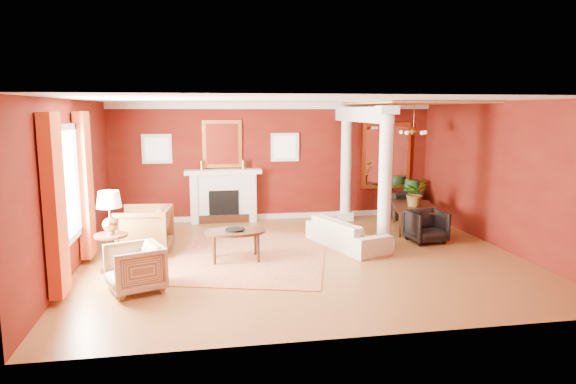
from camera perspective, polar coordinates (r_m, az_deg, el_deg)
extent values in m
plane|color=brown|center=(9.70, 1.62, -7.18)|extent=(8.00, 8.00, 0.00)
cube|color=#5C1A0C|center=(12.82, -1.48, 3.43)|extent=(8.00, 0.04, 2.90)
cube|color=#5C1A0C|center=(6.06, 8.29, -3.12)|extent=(8.00, 0.04, 2.90)
cube|color=#5C1A0C|center=(9.46, -22.83, 0.66)|extent=(0.04, 7.00, 2.90)
cube|color=#5C1A0C|center=(10.92, 22.69, 1.72)|extent=(0.04, 7.00, 2.90)
cube|color=white|center=(9.31, 1.70, 10.21)|extent=(8.00, 7.00, 0.04)
cube|color=silver|center=(12.65, -7.18, -0.60)|extent=(1.60, 0.34, 1.20)
cube|color=black|center=(12.50, -7.13, -1.42)|extent=(0.72, 0.03, 0.70)
cube|color=black|center=(12.57, -7.10, -2.98)|extent=(1.20, 0.05, 0.20)
cube|color=silver|center=(12.52, -7.23, 2.25)|extent=(1.85, 0.42, 0.10)
cube|color=silver|center=(12.61, -10.35, -0.71)|extent=(0.16, 0.40, 1.20)
cube|color=silver|center=(12.67, -4.01, -0.54)|extent=(0.16, 0.40, 1.20)
cube|color=gold|center=(12.62, -7.33, 5.32)|extent=(0.95, 0.06, 1.15)
cube|color=white|center=(12.59, -7.32, 5.31)|extent=(0.78, 0.02, 0.98)
cube|color=silver|center=(12.67, -14.37, 4.67)|extent=(0.70, 0.06, 0.70)
cube|color=white|center=(12.63, -14.38, 4.66)|extent=(0.54, 0.02, 0.54)
cube|color=silver|center=(12.80, -0.35, 5.00)|extent=(0.70, 0.06, 0.70)
cube|color=white|center=(12.77, -0.33, 4.99)|extent=(0.54, 0.02, 0.54)
cube|color=white|center=(8.86, -23.62, 0.74)|extent=(0.03, 1.30, 1.70)
cube|color=silver|center=(8.18, -24.53, 0.04)|extent=(0.08, 0.10, 1.90)
cube|color=silver|center=(9.53, -22.44, 1.36)|extent=(0.08, 0.10, 1.90)
cube|color=#BD4120|center=(7.90, -24.50, -1.36)|extent=(0.18, 0.55, 2.60)
cube|color=#BD4120|center=(9.82, -21.62, 0.74)|extent=(0.18, 0.55, 2.60)
cube|color=silver|center=(10.41, 10.54, -5.62)|extent=(0.34, 0.34, 0.20)
cylinder|color=silver|center=(10.16, 10.76, 1.76)|extent=(0.26, 0.26, 2.50)
cube|color=silver|center=(10.08, 10.97, 8.94)|extent=(0.36, 0.36, 0.16)
cube|color=silver|center=(12.91, 6.37, -2.65)|extent=(0.34, 0.34, 0.20)
cylinder|color=silver|center=(12.70, 6.48, 3.32)|extent=(0.26, 0.26, 2.50)
cube|color=silver|center=(12.64, 6.58, 9.06)|extent=(0.36, 0.36, 0.16)
cube|color=silver|center=(11.59, 8.13, 8.53)|extent=(0.30, 3.20, 0.32)
cube|color=#CE863C|center=(11.85, 13.75, 9.58)|extent=(2.30, 3.40, 0.04)
cube|color=gold|center=(13.51, 10.84, 3.99)|extent=(1.30, 0.06, 1.70)
cube|color=white|center=(13.48, 10.89, 3.98)|extent=(1.10, 0.02, 1.50)
cylinder|color=#AA7135|center=(11.92, 13.82, 8.16)|extent=(0.02, 0.02, 0.65)
sphere|color=#AA7135|center=(11.93, 13.76, 6.60)|extent=(0.20, 0.20, 0.20)
sphere|color=silver|center=(12.04, 14.99, 6.43)|extent=(0.09, 0.09, 0.09)
sphere|color=silver|center=(12.21, 13.63, 6.51)|extent=(0.09, 0.09, 0.09)
sphere|color=silver|center=(11.99, 12.45, 6.51)|extent=(0.09, 0.09, 0.09)
sphere|color=silver|center=(11.69, 13.06, 6.43)|extent=(0.09, 0.09, 0.09)
sphere|color=silver|center=(11.72, 14.67, 6.38)|extent=(0.09, 0.09, 0.09)
cube|color=silver|center=(12.72, -1.47, 9.57)|extent=(8.00, 0.08, 0.16)
cube|color=silver|center=(13.00, -1.42, -2.69)|extent=(8.00, 0.08, 0.12)
cube|color=maroon|center=(9.78, -4.12, -7.02)|extent=(3.63, 4.26, 0.01)
imported|color=beige|center=(10.34, 6.56, -4.04)|extent=(1.18, 2.02, 0.76)
imported|color=black|center=(10.24, -15.69, -3.80)|extent=(0.99, 1.05, 0.99)
imported|color=tan|center=(8.16, -16.66, -7.86)|extent=(0.95, 0.98, 0.79)
cylinder|color=black|center=(9.39, -5.88, -4.41)|extent=(1.11, 1.11, 0.05)
cylinder|color=black|center=(9.21, -8.17, -6.55)|extent=(0.05, 0.05, 0.50)
cylinder|color=black|center=(9.26, -3.32, -6.38)|extent=(0.05, 0.05, 0.50)
cylinder|color=black|center=(9.68, -8.26, -5.77)|extent=(0.05, 0.05, 0.50)
cylinder|color=black|center=(9.73, -3.65, -5.61)|extent=(0.05, 0.05, 0.50)
imported|color=black|center=(9.37, -5.77, -3.59)|extent=(0.16, 0.05, 0.22)
cylinder|color=black|center=(9.34, -18.88, -8.20)|extent=(0.41, 0.41, 0.04)
cylinder|color=black|center=(9.26, -18.97, -6.46)|extent=(0.10, 0.10, 0.63)
cylinder|color=black|center=(9.19, -19.07, -4.57)|extent=(0.55, 0.55, 0.04)
sphere|color=#AA7135|center=(9.15, -19.13, -3.45)|extent=(0.26, 0.26, 0.26)
cylinder|color=#AA7135|center=(9.11, -19.20, -2.31)|extent=(0.03, 0.03, 0.28)
cone|color=silver|center=(9.07, -19.28, -0.77)|extent=(0.41, 0.41, 0.28)
imported|color=black|center=(11.99, 13.96, -2.06)|extent=(1.00, 1.72, 0.90)
imported|color=black|center=(11.03, 15.11, -3.54)|extent=(0.77, 0.73, 0.73)
imported|color=black|center=(13.32, 12.35, -1.13)|extent=(0.89, 0.85, 0.80)
sphere|color=#133E1A|center=(13.48, 13.52, -1.94)|extent=(0.41, 0.41, 0.41)
cylinder|color=#133E1A|center=(13.43, 13.57, -0.73)|extent=(0.37, 0.37, 0.97)
imported|color=#26591E|center=(11.81, 13.96, 1.18)|extent=(0.75, 0.78, 0.48)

